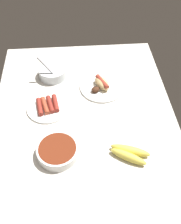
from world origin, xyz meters
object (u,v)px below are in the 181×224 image
Objects in this scene: banana_bunch at (129,153)px; plate_hotdog_assembled at (102,86)px; bowl_coleslaw at (53,72)px; bowl_chili at (58,151)px; plate_sausages at (48,106)px.

banana_bunch is 44.37cm from plate_hotdog_assembled.
bowl_coleslaw is at bearing -114.10° from plate_hotdog_assembled.
bowl_coleslaw is (-55.58, -33.89, 1.08)cm from banana_bunch.
bowl_chili is 1.16× the size of bowl_coleslaw.
plate_hotdog_assembled is at bearing -170.36° from banana_bunch.
bowl_chili is 1.00× the size of banana_bunch.
banana_bunch is 1.17× the size of bowl_coleslaw.
plate_sausages is 0.90× the size of plate_hotdog_assembled.
bowl_coleslaw is at bearing -148.63° from banana_bunch.
plate_hotdog_assembled is (-12.58, 28.67, 0.53)cm from plate_sausages.
plate_sausages is at bearing -66.31° from plate_hotdog_assembled.
banana_bunch is 65.10cm from bowl_coleslaw.
banana_bunch reaches higher than plate_sausages.
plate_sausages is at bearing -130.80° from banana_bunch.
bowl_chili reaches higher than banana_bunch.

